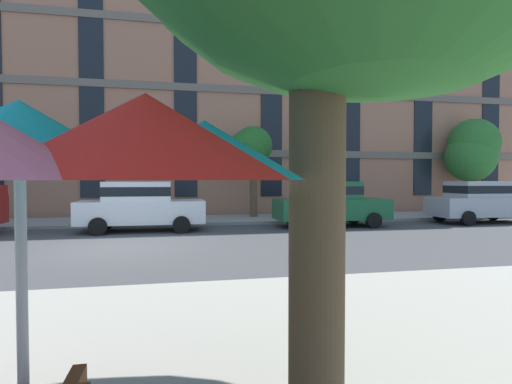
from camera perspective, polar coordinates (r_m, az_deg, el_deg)
ground_plane at (r=11.66m, az=-19.05°, el=-7.50°), size 120.00×120.00×0.00m
sidewalk_far at (r=18.36m, az=-16.34°, el=-3.94°), size 56.00×3.60×0.12m
apartment_building at (r=27.56m, az=-15.07°, el=18.00°), size 43.48×12.08×19.20m
sedan_white at (r=15.18m, az=-15.84°, el=-1.74°), size 4.40×1.98×1.78m
sedan_green at (r=16.33m, az=10.32°, el=-1.46°), size 4.40×1.98×1.78m
sedan_silver at (r=19.93m, az=28.89°, el=-1.08°), size 4.40×1.98×1.78m
street_tree_middle at (r=18.96m, az=-0.78°, el=6.08°), size 2.10×1.96×4.35m
street_tree_right at (r=24.93m, az=28.02°, el=5.16°), size 2.87×2.68×5.14m
patio_umbrella at (r=2.55m, az=-30.20°, el=5.56°), size 3.18×3.18×2.28m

